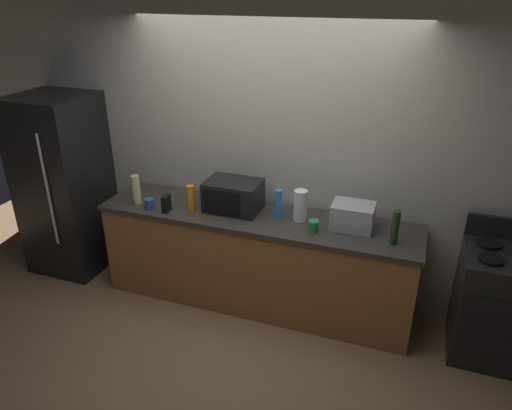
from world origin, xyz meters
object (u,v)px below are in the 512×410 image
cordless_phone (166,203)px  bottle_hand_soap (136,189)px  bottle_dish_soap (191,198)px  mug_green (313,226)px  bottle_wine (395,227)px  refrigerator (65,185)px  microwave (233,196)px  paper_towel_roll (300,205)px  toaster_oven (353,216)px  mug_blue (150,204)px  stove_range (496,304)px  bottle_spray_cleaner (278,204)px

cordless_phone → bottle_hand_soap: bearing=162.1°
bottle_dish_soap → mug_green: (1.12, -0.03, -0.07)m
bottle_wine → mug_green: size_ratio=2.85×
refrigerator → microwave: (1.82, 0.05, 0.13)m
bottle_dish_soap → mug_green: 1.12m
paper_towel_roll → mug_green: (0.16, -0.17, -0.09)m
refrigerator → toaster_oven: (2.87, 0.06, 0.10)m
cordless_phone → microwave: bearing=16.2°
toaster_oven → mug_blue: 1.79m
refrigerator → bottle_dish_soap: 1.48m
stove_range → microwave: (-2.23, 0.05, 0.57)m
cordless_phone → bottle_dish_soap: bottle_dish_soap is taller
microwave → cordless_phone: (-0.54, -0.24, -0.06)m
microwave → bottle_hand_soap: 0.90m
refrigerator → cordless_phone: size_ratio=12.00×
bottle_wine → mug_blue: 2.12m
bottle_spray_cleaner → mug_green: bottle_spray_cleaner is taller
stove_range → paper_towel_roll: size_ratio=4.00×
refrigerator → mug_green: refrigerator is taller
paper_towel_roll → cordless_phone: 1.18m
cordless_phone → mug_blue: (-0.17, -0.01, -0.03)m
refrigerator → stove_range: (4.05, 0.00, -0.44)m
stove_range → bottle_hand_soap: bottle_hand_soap is taller
stove_range → mug_green: stove_range is taller
paper_towel_roll → bottle_spray_cleaner: bearing=-168.3°
microwave → paper_towel_roll: bearing=0.2°
mug_green → stove_range: bearing=4.8°
bottle_hand_soap → mug_green: bottle_hand_soap is taller
bottle_dish_soap → bottle_wine: bottle_wine is taller
refrigerator → mug_green: (2.59, -0.12, 0.05)m
toaster_oven → bottle_dish_soap: 1.41m
bottle_hand_soap → bottle_wine: 2.29m
refrigerator → bottle_hand_soap: refrigerator is taller
bottle_dish_soap → cordless_phone: bearing=-155.0°
paper_towel_roll → cordless_phone: (-1.16, -0.24, -0.06)m
bottle_wine → cordless_phone: bearing=-177.5°
microwave → paper_towel_roll: (0.61, 0.00, 0.00)m
microwave → cordless_phone: 0.60m
microwave → bottle_spray_cleaner: microwave is taller
toaster_oven → stove_range: bearing=-2.9°
toaster_oven → refrigerator: bearing=-178.8°
bottle_dish_soap → bottle_wine: (1.75, -0.01, 0.02)m
paper_towel_roll → mug_green: 0.25m
stove_range → mug_blue: size_ratio=11.41×
stove_range → cordless_phone: 2.83m
bottle_wine → mug_green: (-0.63, -0.02, -0.09)m
stove_range → bottle_wine: bottle_wine is taller
refrigerator → bottle_hand_soap: bearing=-7.5°
bottle_spray_cleaner → mug_green: (0.34, -0.13, -0.08)m
bottle_dish_soap → bottle_wine: 1.75m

